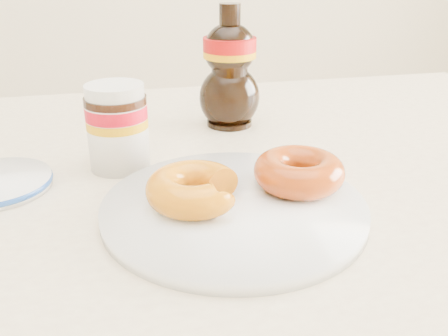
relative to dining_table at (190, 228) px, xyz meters
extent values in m
cube|color=#F5E6BB|center=(0.00, 0.00, 0.06)|extent=(1.40, 0.90, 0.04)
cylinder|color=#C6B28C|center=(0.62, 0.37, -0.31)|extent=(0.06, 0.06, 0.71)
cylinder|color=white|center=(0.03, -0.12, 0.09)|extent=(0.30, 0.30, 0.01)
torus|color=white|center=(0.03, -0.12, 0.09)|extent=(0.30, 0.30, 0.01)
torus|color=orange|center=(-0.01, -0.11, 0.12)|extent=(0.13, 0.13, 0.04)
torus|color=#933909|center=(0.12, -0.09, 0.12)|extent=(0.11, 0.11, 0.04)
cylinder|color=white|center=(-0.09, 0.05, 0.13)|extent=(0.08, 0.08, 0.10)
cylinder|color=#9C0515|center=(-0.09, 0.05, 0.16)|extent=(0.08, 0.08, 0.02)
cylinder|color=#D89905|center=(-0.09, 0.05, 0.15)|extent=(0.08, 0.08, 0.01)
cylinder|color=black|center=(-0.09, 0.05, 0.18)|extent=(0.08, 0.08, 0.01)
cylinder|color=white|center=(-0.09, 0.05, 0.19)|extent=(0.08, 0.08, 0.02)
camera|label=1|loc=(-0.09, -0.60, 0.36)|focal=40.00mm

